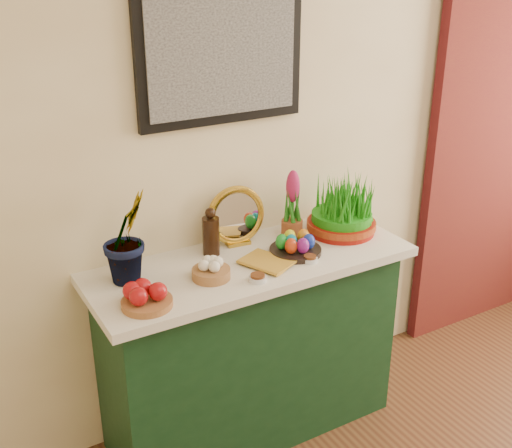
{
  "coord_description": "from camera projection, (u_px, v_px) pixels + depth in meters",
  "views": [
    {
      "loc": [
        -1.6,
        -0.12,
        2.1
      ],
      "look_at": [
        -0.4,
        1.95,
        1.07
      ],
      "focal_mm": 45.0,
      "sensor_mm": 36.0,
      "label": 1
    }
  ],
  "objects": [
    {
      "name": "spice_dish_left",
      "position": [
        258.0,
        278.0,
        2.54
      ],
      "size": [
        0.07,
        0.07,
        0.03
      ],
      "color": "silver",
      "rests_on": "tablecloth"
    },
    {
      "name": "book",
      "position": [
        256.0,
        268.0,
        2.61
      ],
      "size": [
        0.21,
        0.24,
        0.03
      ],
      "primitive_type": "imported",
      "rotation": [
        0.0,
        0.0,
        0.41
      ],
      "color": "#BA8B28",
      "rests_on": "tablecloth"
    },
    {
      "name": "egg_plate",
      "position": [
        295.0,
        246.0,
        2.76
      ],
      "size": [
        0.25,
        0.25,
        0.09
      ],
      "color": "black",
      "rests_on": "tablecloth"
    },
    {
      "name": "tablecloth",
      "position": [
        250.0,
        263.0,
        2.73
      ],
      "size": [
        1.4,
        0.55,
        0.04
      ],
      "primitive_type": "cube",
      "color": "silver",
      "rests_on": "sideboard"
    },
    {
      "name": "garlic_basket",
      "position": [
        211.0,
        270.0,
        2.55
      ],
      "size": [
        0.17,
        0.17,
        0.09
      ],
      "color": "#A67343",
      "rests_on": "tablecloth"
    },
    {
      "name": "spice_dish_right",
      "position": [
        310.0,
        259.0,
        2.7
      ],
      "size": [
        0.07,
        0.07,
        0.03
      ],
      "color": "silver",
      "rests_on": "tablecloth"
    },
    {
      "name": "wheatgrass_sabzeh",
      "position": [
        342.0,
        209.0,
        2.94
      ],
      "size": [
        0.32,
        0.32,
        0.26
      ],
      "color": "maroon",
      "rests_on": "tablecloth"
    },
    {
      "name": "hyacinth_pink",
      "position": [
        292.0,
        207.0,
        2.88
      ],
      "size": [
        0.1,
        0.1,
        0.32
      ],
      "color": "#9A4F2A",
      "rests_on": "tablecloth"
    },
    {
      "name": "vinegar_cruet",
      "position": [
        211.0,
        234.0,
        2.73
      ],
      "size": [
        0.07,
        0.07,
        0.21
      ],
      "color": "black",
      "rests_on": "tablecloth"
    },
    {
      "name": "apple_bowl",
      "position": [
        147.0,
        297.0,
        2.35
      ],
      "size": [
        0.2,
        0.2,
        0.1
      ],
      "color": "brown",
      "rests_on": "tablecloth"
    },
    {
      "name": "mirror",
      "position": [
        236.0,
        216.0,
        2.82
      ],
      "size": [
        0.27,
        0.09,
        0.27
      ],
      "color": "gold",
      "rests_on": "tablecloth"
    },
    {
      "name": "sideboard",
      "position": [
        250.0,
        351.0,
        2.91
      ],
      "size": [
        1.3,
        0.45,
        0.85
      ],
      "primitive_type": "cube",
      "color": "#14381D",
      "rests_on": "ground"
    },
    {
      "name": "hyacinth_green",
      "position": [
        126.0,
        223.0,
        2.46
      ],
      "size": [
        0.32,
        0.31,
        0.49
      ],
      "primitive_type": "imported",
      "rotation": [
        0.0,
        0.0,
        0.56
      ],
      "color": "#217019",
      "rests_on": "tablecloth"
    }
  ]
}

